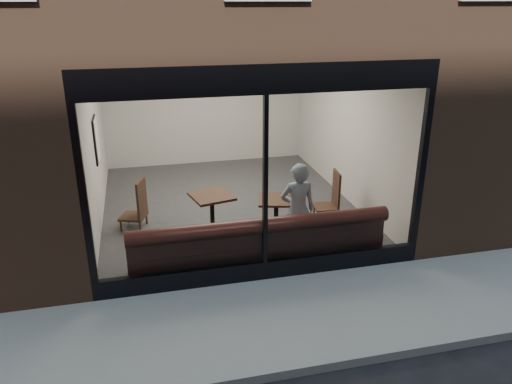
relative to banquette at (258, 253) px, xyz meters
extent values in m
plane|color=black|center=(0.00, -2.45, -0.23)|extent=(120.00, 120.00, 0.00)
cube|color=gray|center=(0.00, -1.45, -0.22)|extent=(40.00, 2.00, 0.01)
cube|color=gray|center=(0.00, -2.50, -0.17)|extent=(40.00, 0.10, 0.12)
cube|color=brown|center=(-3.75, 5.55, 1.38)|extent=(2.50, 12.00, 3.20)
cube|color=brown|center=(3.75, 5.55, 1.38)|extent=(2.50, 12.00, 3.20)
cube|color=brown|center=(0.00, 8.55, 1.38)|extent=(5.00, 6.00, 3.20)
plane|color=#2D2D30|center=(0.00, 2.55, -0.21)|extent=(6.00, 6.00, 0.00)
plane|color=white|center=(0.00, 2.55, 2.97)|extent=(6.00, 6.00, 0.00)
plane|color=beige|center=(0.00, 5.54, 1.37)|extent=(5.00, 0.00, 5.00)
plane|color=beige|center=(-2.49, 2.55, 1.37)|extent=(0.00, 6.00, 6.00)
plane|color=beige|center=(2.49, 2.55, 1.37)|extent=(0.00, 6.00, 6.00)
cube|color=black|center=(0.00, -0.40, -0.08)|extent=(5.00, 0.10, 0.30)
cube|color=black|center=(0.00, -0.40, 2.77)|extent=(5.00, 0.10, 0.40)
cube|color=black|center=(0.00, -0.40, 1.32)|extent=(0.06, 0.10, 2.50)
plane|color=white|center=(0.00, -0.43, 1.33)|extent=(4.80, 0.00, 4.80)
cube|color=#3B1B15|center=(0.00, 0.00, 0.00)|extent=(4.00, 0.55, 0.45)
imported|color=#8AA2B3|center=(0.71, 0.24, 0.57)|extent=(0.61, 0.42, 1.59)
cube|color=black|center=(-0.52, 1.30, 0.52)|extent=(0.81, 0.81, 0.04)
cube|color=black|center=(0.53, 0.87, 0.52)|extent=(0.74, 0.74, 0.04)
cube|color=black|center=(-1.90, 1.90, 0.01)|extent=(0.57, 0.57, 0.04)
cube|color=black|center=(1.70, 1.48, 0.01)|extent=(0.48, 0.48, 0.04)
cube|color=white|center=(-2.45, 2.73, 1.29)|extent=(0.02, 0.59, 0.79)
camera|label=1|loc=(-1.68, -6.79, 3.75)|focal=35.00mm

